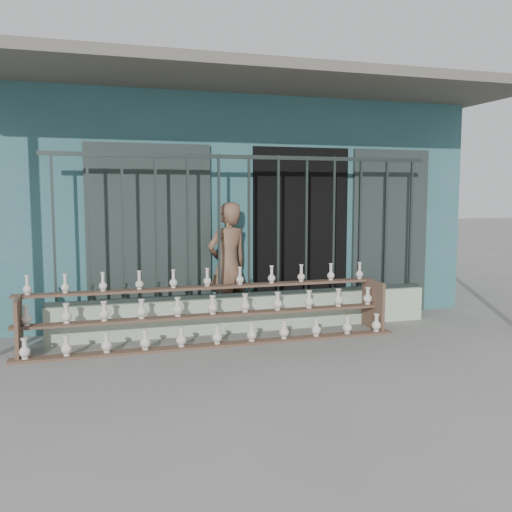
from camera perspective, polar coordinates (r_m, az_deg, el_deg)
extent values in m
plane|color=slate|center=(6.26, 2.74, -10.09)|extent=(60.00, 60.00, 0.00)
cube|color=#2E5D63|center=(10.16, -5.52, 5.28)|extent=(7.00, 5.00, 3.20)
cube|color=black|center=(8.05, 4.41, 2.22)|extent=(1.40, 0.12, 2.40)
cube|color=#1E2926|center=(7.50, -10.58, 1.84)|extent=(1.60, 0.08, 2.40)
cube|color=#1E2926|center=(8.63, 13.19, 2.33)|extent=(1.20, 0.08, 2.40)
cube|color=#59544C|center=(7.29, -0.49, 17.22)|extent=(7.40, 2.00, 0.12)
cube|color=#ACC1A5|center=(7.41, -0.69, -5.73)|extent=(5.00, 0.20, 0.45)
cube|color=#283330|center=(6.97, -19.58, 2.50)|extent=(0.03, 0.03, 1.80)
cube|color=#283330|center=(6.96, -16.36, 2.61)|extent=(0.03, 0.03, 1.80)
cube|color=#283330|center=(6.98, -13.14, 2.70)|extent=(0.03, 0.03, 1.80)
cube|color=#283330|center=(7.02, -9.95, 2.79)|extent=(0.03, 0.03, 1.80)
cube|color=#283330|center=(7.08, -6.80, 2.87)|extent=(0.03, 0.03, 1.80)
cube|color=#283330|center=(7.16, -3.71, 2.93)|extent=(0.03, 0.03, 1.80)
cube|color=#283330|center=(7.26, -0.70, 2.99)|extent=(0.03, 0.03, 1.80)
cube|color=#283330|center=(7.38, 2.22, 3.04)|extent=(0.03, 0.03, 1.80)
cube|color=#283330|center=(7.52, 5.04, 3.08)|extent=(0.03, 0.03, 1.80)
cube|color=#283330|center=(7.68, 7.76, 3.11)|extent=(0.03, 0.03, 1.80)
cube|color=#283330|center=(7.85, 10.36, 3.13)|extent=(0.03, 0.03, 1.80)
cube|color=#283330|center=(8.04, 12.84, 3.14)|extent=(0.03, 0.03, 1.80)
cube|color=#283330|center=(8.24, 15.20, 3.15)|extent=(0.03, 0.03, 1.80)
cube|color=#283330|center=(7.26, -0.71, 9.86)|extent=(5.00, 0.04, 0.05)
cube|color=#283330|center=(7.36, -0.69, -3.83)|extent=(5.00, 0.04, 0.05)
cube|color=brown|center=(6.70, -3.90, -8.87)|extent=(4.50, 0.18, 0.03)
cube|color=brown|center=(6.87, -4.40, -5.93)|extent=(4.50, 0.18, 0.03)
cube|color=brown|center=(7.05, -4.87, -3.14)|extent=(4.50, 0.18, 0.03)
cube|color=brown|center=(6.74, -22.65, -6.58)|extent=(0.04, 0.55, 0.64)
cube|color=brown|center=(7.62, 11.62, -4.79)|extent=(0.04, 0.55, 0.64)
imported|color=brown|center=(7.52, -2.84, -0.91)|extent=(0.71, 0.59, 1.65)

